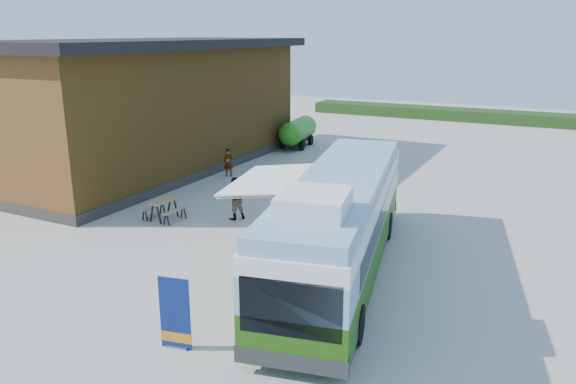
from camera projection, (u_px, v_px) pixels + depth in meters
The scene contains 10 objects.
ground at pixel (204, 254), 20.71m from camera, with size 100.00×100.00×0.00m, color #BCB7AD.
barn at pixel (153, 108), 32.87m from camera, with size 9.60×21.20×7.50m.
hedge at pixel (528, 119), 49.66m from camera, with size 40.00×3.00×1.00m, color #264419.
bus at pixel (340, 221), 18.49m from camera, with size 5.30×13.21×3.97m.
awning at pixel (278, 179), 19.76m from camera, with size 3.60×4.92×0.54m.
banner at pixel (175, 320), 14.31m from camera, with size 0.85×0.30×1.98m.
picnic_table at pixel (164, 206), 24.34m from camera, with size 1.55×1.40×0.85m.
person_a at pixel (229, 163), 31.67m from camera, with size 0.58×0.38×1.58m, color #999999.
person_b at pixel (234, 198), 24.31m from camera, with size 0.91×0.71×1.88m, color #999999.
slurry_tanker at pixel (298, 131), 39.70m from camera, with size 2.11×5.37×2.00m.
Camera 1 is at (11.50, -15.79, 7.88)m, focal length 35.00 mm.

